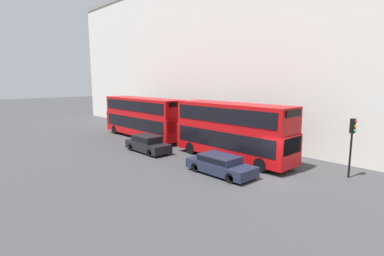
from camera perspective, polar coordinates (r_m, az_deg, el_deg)
ground_plane at (r=19.54m, az=15.63°, el=-9.35°), size 200.00×200.00×0.00m
building_facade at (r=25.02m, az=25.36°, el=15.31°), size 1.10×80.00×17.67m
bus_leading at (r=22.99m, az=7.67°, el=-0.17°), size 2.59×10.06×4.35m
bus_second_in_queue at (r=32.08m, az=-9.33°, el=2.31°), size 2.59×11.34×4.22m
car_dark_sedan at (r=19.66m, az=5.40°, el=-6.86°), size 1.89×4.73×1.27m
car_hatchback at (r=25.74m, az=-8.46°, el=-2.91°), size 1.76×4.47×1.43m
traffic_light at (r=20.92m, az=28.21°, el=-1.27°), size 0.30×0.36×3.75m
pedestrian at (r=34.03m, az=-6.54°, el=0.12°), size 0.36×0.36×1.69m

